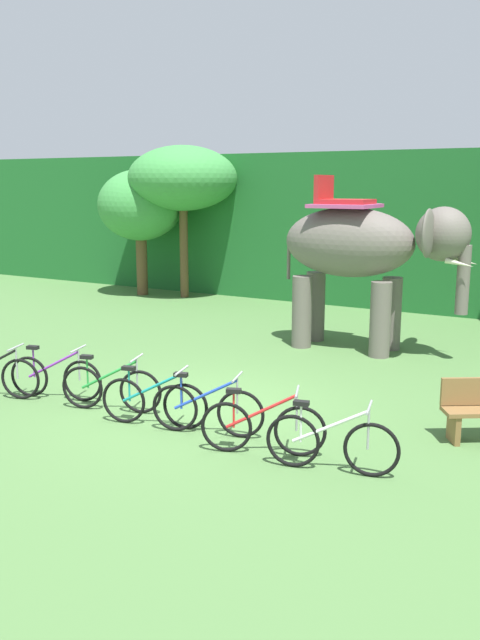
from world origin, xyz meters
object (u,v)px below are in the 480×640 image
object	(u,v)px
bike_green	(111,388)
bike_white	(331,443)
tree_right	(183,179)
tree_far_right	(140,206)
bike_red	(263,427)
bike_blue	(207,409)
bike_teal	(154,401)
elephant	(363,250)
bike_purple	(55,377)

from	to	relation	value
bike_green	bike_white	xyz separation A→B (m)	(3.95, -0.44, 0.00)
tree_right	bike_white	size ratio (longest dim) A/B	2.84
tree_far_right	bike_red	bearing A→B (deg)	-45.72
bike_green	bike_blue	bearing A→B (deg)	-3.32
bike_teal	bike_blue	size ratio (longest dim) A/B	1.00
elephant	bike_teal	distance (m)	6.43
tree_far_right	bike_teal	size ratio (longest dim) A/B	2.42
bike_teal	bike_white	world-z (taller)	same
bike_green	tree_right	bearing A→B (deg)	117.96
bike_blue	bike_teal	bearing A→B (deg)	-173.14
tree_far_right	bike_blue	distance (m)	13.11
tree_right	bike_blue	distance (m)	12.60
bike_white	tree_far_right	bearing A→B (deg)	136.93
elephant	bike_white	distance (m)	6.81
tree_far_right	bike_white	size ratio (longest dim) A/B	2.41
bike_blue	bike_green	bearing A→B (deg)	176.68
bike_blue	bike_white	world-z (taller)	same
bike_green	bike_blue	xyz separation A→B (m)	(1.89, -0.11, 0.00)
tree_far_right	bike_red	xyz separation A→B (m)	(9.61, -9.85, -2.50)
bike_purple	bike_teal	size ratio (longest dim) A/B	1.00
bike_purple	bike_teal	bearing A→B (deg)	-5.93
bike_red	bike_purple	bearing A→B (deg)	174.82
bike_blue	bike_red	world-z (taller)	same
tree_right	bike_teal	size ratio (longest dim) A/B	2.85
tree_far_right	bike_blue	size ratio (longest dim) A/B	2.43
bike_teal	elephant	bearing A→B (deg)	79.73
tree_right	bike_green	distance (m)	11.55
elephant	bike_green	bearing A→B (deg)	-109.85
bike_red	tree_far_right	bearing A→B (deg)	134.28
tree_far_right	elephant	size ratio (longest dim) A/B	0.98
bike_green	bike_red	size ratio (longest dim) A/B	1.02
tree_right	bike_white	xyz separation A→B (m)	(9.14, -10.20, -3.36)
elephant	bike_red	xyz separation A→B (m)	(0.82, -6.22, -1.82)
tree_far_right	bike_blue	xyz separation A→B (m)	(8.57, -9.60, -2.50)
tree_far_right	elephant	bearing A→B (deg)	-22.49
tree_right	elephant	bearing A→B (deg)	-28.17
tree_far_right	tree_right	xyz separation A→B (m)	(1.49, 0.27, 0.86)
bike_teal	bike_red	world-z (taller)	same
bike_purple	bike_red	xyz separation A→B (m)	(4.16, -0.38, 0.00)
elephant	bike_purple	distance (m)	6.97
elephant	bike_red	world-z (taller)	elephant
elephant	bike_teal	bearing A→B (deg)	-100.27
tree_right	bike_green	xyz separation A→B (m)	(5.18, -9.76, -3.36)
bike_green	bike_white	world-z (taller)	same
bike_teal	bike_white	bearing A→B (deg)	-4.36
elephant	bike_red	bearing A→B (deg)	-82.47
bike_red	bike_white	bearing A→B (deg)	-4.47
bike_purple	bike_blue	xyz separation A→B (m)	(3.12, -0.13, 0.00)
tree_far_right	elephant	xyz separation A→B (m)	(8.79, -3.64, -0.68)
elephant	bike_green	world-z (taller)	elephant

